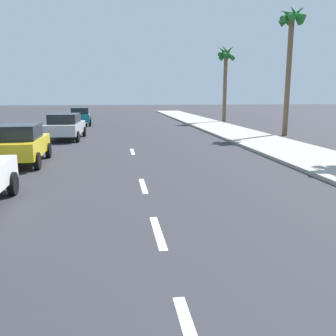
# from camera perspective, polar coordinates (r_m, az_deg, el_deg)

# --- Properties ---
(ground_plane) EXTENTS (160.00, 160.00, 0.00)m
(ground_plane) POSITION_cam_1_polar(r_m,az_deg,el_deg) (16.33, -5.42, 1.92)
(ground_plane) COLOR #2D2D33
(sidewalk_strip) EXTENTS (3.60, 80.00, 0.14)m
(sidewalk_strip) POSITION_cam_1_polar(r_m,az_deg,el_deg) (20.09, 16.32, 3.50)
(sidewalk_strip) COLOR #9E998E
(sidewalk_strip) RESTS_ON ground
(lane_stripe_3) EXTENTS (0.16, 1.80, 0.01)m
(lane_stripe_3) POSITION_cam_1_polar(r_m,az_deg,el_deg) (7.38, -1.62, -10.03)
(lane_stripe_3) COLOR white
(lane_stripe_3) RESTS_ON ground
(lane_stripe_4) EXTENTS (0.16, 1.80, 0.01)m
(lane_stripe_4) POSITION_cam_1_polar(r_m,az_deg,el_deg) (10.98, -3.93, -2.79)
(lane_stripe_4) COLOR white
(lane_stripe_4) RESTS_ON ground
(lane_stripe_5) EXTENTS (0.16, 1.80, 0.01)m
(lane_stripe_5) POSITION_cam_1_polar(r_m,az_deg,el_deg) (17.52, -5.62, 2.58)
(lane_stripe_5) COLOR white
(lane_stripe_5) RESTS_ON ground
(parked_car_yellow) EXTENTS (1.83, 3.83, 1.57)m
(parked_car_yellow) POSITION_cam_1_polar(r_m,az_deg,el_deg) (15.36, -22.13, 3.65)
(parked_car_yellow) COLOR gold
(parked_car_yellow) RESTS_ON ground
(parked_car_silver) EXTENTS (2.18, 4.43, 1.57)m
(parked_car_silver) POSITION_cam_1_polar(r_m,az_deg,el_deg) (23.03, -15.87, 6.43)
(parked_car_silver) COLOR #B7BABF
(parked_car_silver) RESTS_ON ground
(parked_car_teal) EXTENTS (2.00, 4.01, 1.57)m
(parked_car_teal) POSITION_cam_1_polar(r_m,az_deg,el_deg) (33.33, -13.64, 7.98)
(parked_car_teal) COLOR #14727A
(parked_car_teal) RESTS_ON ground
(palm_tree_far) EXTENTS (1.87, 1.72, 8.28)m
(palm_tree_far) POSITION_cam_1_polar(r_m,az_deg,el_deg) (25.65, 18.78, 19.23)
(palm_tree_far) COLOR brown
(palm_tree_far) RESTS_ON ground
(palm_tree_distant) EXTENTS (1.87, 1.75, 7.38)m
(palm_tree_distant) POSITION_cam_1_polar(r_m,az_deg,el_deg) (36.29, 9.08, 15.92)
(palm_tree_distant) COLOR brown
(palm_tree_distant) RESTS_ON ground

